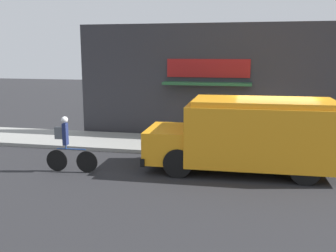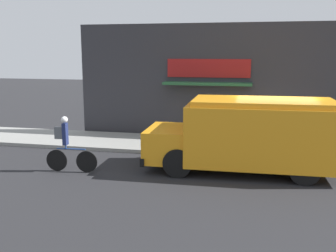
% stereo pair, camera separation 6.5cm
% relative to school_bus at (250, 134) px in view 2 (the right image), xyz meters
% --- Properties ---
extents(ground_plane, '(70.00, 70.00, 0.00)m').
position_rel_school_bus_xyz_m(ground_plane, '(0.77, 1.35, -1.17)').
color(ground_plane, '#232326').
extents(sidewalk, '(28.00, 2.83, 0.14)m').
position_rel_school_bus_xyz_m(sidewalk, '(0.77, 2.76, -1.10)').
color(sidewalk, gray).
rests_on(sidewalk, ground_plane).
extents(storefront, '(16.26, 0.88, 4.77)m').
position_rel_school_bus_xyz_m(storefront, '(0.71, 4.42, 1.22)').
color(storefront, '#2D2D33').
rests_on(storefront, ground_plane).
extents(school_bus, '(5.80, 2.70, 2.23)m').
position_rel_school_bus_xyz_m(school_bus, '(0.00, 0.00, 0.00)').
color(school_bus, orange).
rests_on(school_bus, ground_plane).
extents(cyclist, '(1.63, 0.21, 1.71)m').
position_rel_school_bus_xyz_m(cyclist, '(-5.41, -1.16, -0.36)').
color(cyclist, black).
rests_on(cyclist, ground_plane).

